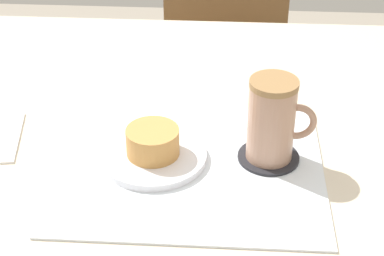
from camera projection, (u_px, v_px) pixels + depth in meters
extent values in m
cylinder|color=beige|center=(0.00, 158.00, 1.69)|extent=(0.05, 0.05, 0.69)
cylinder|color=beige|center=(352.00, 171.00, 1.64)|extent=(0.05, 0.05, 0.69)
cube|color=beige|center=(154.00, 119.00, 1.18)|extent=(1.03, 0.81, 0.04)
cylinder|color=brown|center=(279.00, 174.00, 1.87)|extent=(0.04, 0.04, 0.40)
cylinder|color=brown|center=(159.00, 169.00, 1.89)|extent=(0.04, 0.04, 0.40)
cylinder|color=brown|center=(275.00, 110.00, 2.16)|extent=(0.04, 0.04, 0.40)
cylinder|color=brown|center=(171.00, 106.00, 2.18)|extent=(0.04, 0.04, 0.40)
cube|color=brown|center=(223.00, 77.00, 1.90)|extent=(0.42, 0.42, 0.04)
cube|color=white|center=(190.00, 167.00, 1.02)|extent=(0.42, 0.36, 0.00)
cylinder|color=white|center=(153.00, 156.00, 1.03)|extent=(0.17, 0.17, 0.01)
cylinder|color=tan|center=(153.00, 142.00, 1.01)|extent=(0.08, 0.08, 0.04)
cylinder|color=#232328|center=(268.00, 157.00, 1.03)|extent=(0.10, 0.10, 0.00)
cylinder|color=tan|center=(271.00, 122.00, 1.00)|extent=(0.07, 0.07, 0.13)
cylinder|color=#9E7547|center=(274.00, 84.00, 0.96)|extent=(0.08, 0.08, 0.01)
torus|color=tan|center=(297.00, 122.00, 0.99)|extent=(0.06, 0.01, 0.06)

